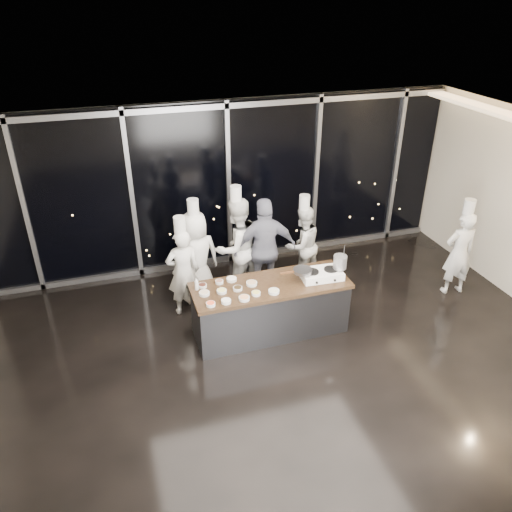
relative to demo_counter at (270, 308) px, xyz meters
The scene contains 15 objects.
ground 1.01m from the demo_counter, 90.00° to the right, with size 9.00×9.00×0.00m, color black.
room_shell 2.01m from the demo_counter, 78.94° to the right, with size 9.02×7.02×3.21m.
window_wall 2.78m from the demo_counter, 90.00° to the left, with size 8.90×0.11×3.20m.
demo_counter is the anchor object (origin of this frame).
stove 0.97m from the demo_counter, ahead, with size 0.66×0.44×0.14m.
frying_pan 0.80m from the demo_counter, ahead, with size 0.53×0.32×0.05m.
stock_pot 1.32m from the demo_counter, ahead, with size 0.21×0.21×0.21m, color #B3B3B6.
prep_bowls 0.77m from the demo_counter, behind, with size 1.17×0.73×0.05m.
squeeze_bottle 1.26m from the demo_counter, behind, with size 0.06×0.06×0.21m.
chef_far_left 1.58m from the demo_counter, 141.00° to the left, with size 0.58×0.40×1.78m.
chef_left 1.62m from the demo_counter, 125.39° to the left, with size 0.89×0.65×1.92m.
chef_center 1.41m from the demo_counter, 97.65° to the left, with size 1.08×0.97×2.05m.
guest 1.18m from the demo_counter, 76.08° to the left, with size 1.13×0.53×1.87m.
chef_right 1.74m from the demo_counter, 51.01° to the left, with size 0.86×0.74×1.73m.
chef_side 3.60m from the demo_counter, ahead, with size 0.61×0.43×1.81m.
Camera 1 is at (-2.18, -5.29, 4.98)m, focal length 35.00 mm.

